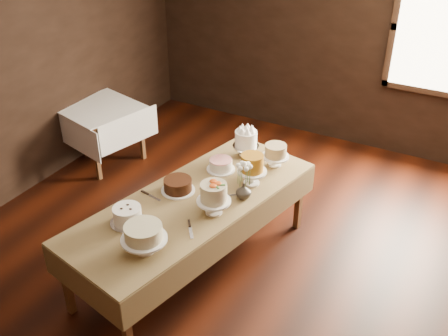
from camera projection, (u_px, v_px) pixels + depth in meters
floor at (214, 265)px, 4.89m from camera, size 5.00×6.00×0.01m
wall_back at (334, 34)px, 6.42m from camera, size 5.00×0.02×2.80m
window at (448, 34)px, 5.73m from camera, size 1.10×0.05×1.30m
display_table at (194, 205)px, 4.54m from camera, size 1.42×2.53×0.74m
side_table at (100, 113)px, 6.26m from camera, size 1.03×1.03×0.71m
cake_meringue at (246, 144)px, 5.11m from camera, size 0.31×0.31×0.28m
cake_speckled at (275, 156)px, 4.95m from camera, size 0.27×0.27×0.23m
cake_lattice at (221, 165)px, 4.91m from camera, size 0.27×0.27×0.10m
cake_caramel at (252, 171)px, 4.66m from camera, size 0.28×0.28×0.31m
cake_chocolate at (178, 186)px, 4.60m from camera, size 0.31×0.31×0.12m
cake_flowers at (214, 200)px, 4.28m from camera, size 0.31×0.31×0.29m
cake_swirl at (127, 216)px, 4.19m from camera, size 0.32×0.32×0.15m
cake_cream at (144, 240)px, 3.87m from camera, size 0.35×0.35×0.24m
cake_server_b at (191, 233)px, 4.11m from camera, size 0.17×0.20×0.01m
cake_server_c at (214, 182)px, 4.74m from camera, size 0.10×0.24×0.01m
cake_server_d at (235, 195)px, 4.57m from camera, size 0.19×0.18×0.01m
cake_server_e at (154, 198)px, 4.53m from camera, size 0.24×0.07×0.01m
flower_vase at (244, 191)px, 4.50m from camera, size 0.16×0.16×0.14m
flower_bouquet at (244, 172)px, 4.40m from camera, size 0.14×0.14×0.20m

